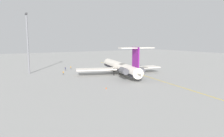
{
  "coord_description": "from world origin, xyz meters",
  "views": [
    {
      "loc": [
        -74.78,
        50.96,
        14.95
      ],
      "look_at": [
        -0.04,
        8.28,
        2.89
      ],
      "focal_mm": 33.45,
      "sensor_mm": 36.0,
      "label": 1
    }
  ],
  "objects_px": {
    "main_jetliner": "(121,67)",
    "ground_crew_near_nose": "(65,68)",
    "safety_cone_nose": "(106,88)",
    "light_mast": "(28,41)",
    "ground_crew_near_tail": "(141,65)",
    "ground_crew_starboard": "(63,72)",
    "ground_crew_portside": "(71,67)"
  },
  "relations": [
    {
      "from": "main_jetliner",
      "to": "ground_crew_near_nose",
      "type": "distance_m",
      "value": 29.59
    },
    {
      "from": "main_jetliner",
      "to": "ground_crew_near_nose",
      "type": "bearing_deg",
      "value": 46.43
    },
    {
      "from": "safety_cone_nose",
      "to": "light_mast",
      "type": "height_order",
      "value": "light_mast"
    },
    {
      "from": "main_jetliner",
      "to": "ground_crew_near_tail",
      "type": "xyz_separation_m",
      "value": [
        14.67,
        -21.73,
        -2.25
      ]
    },
    {
      "from": "ground_crew_near_tail",
      "to": "ground_crew_starboard",
      "type": "relative_size",
      "value": 1.0
    },
    {
      "from": "safety_cone_nose",
      "to": "ground_crew_near_tail",
      "type": "bearing_deg",
      "value": -49.29
    },
    {
      "from": "ground_crew_portside",
      "to": "light_mast",
      "type": "xyz_separation_m",
      "value": [
        -3.82,
        20.24,
        13.16
      ]
    },
    {
      "from": "ground_crew_near_nose",
      "to": "light_mast",
      "type": "relative_size",
      "value": 0.06
    },
    {
      "from": "ground_crew_starboard",
      "to": "ground_crew_near_nose",
      "type": "bearing_deg",
      "value": -60.71
    },
    {
      "from": "light_mast",
      "to": "ground_crew_starboard",
      "type": "bearing_deg",
      "value": -132.58
    },
    {
      "from": "main_jetliner",
      "to": "ground_crew_starboard",
      "type": "distance_m",
      "value": 24.63
    },
    {
      "from": "ground_crew_near_nose",
      "to": "light_mast",
      "type": "bearing_deg",
      "value": -78.66
    },
    {
      "from": "ground_crew_portside",
      "to": "ground_crew_near_tail",
      "type": "bearing_deg",
      "value": 29.7
    },
    {
      "from": "ground_crew_near_nose",
      "to": "ground_crew_portside",
      "type": "distance_m",
      "value": 4.54
    },
    {
      "from": "ground_crew_near_tail",
      "to": "light_mast",
      "type": "xyz_separation_m",
      "value": [
        8.63,
        54.82,
        13.15
      ]
    },
    {
      "from": "ground_crew_near_nose",
      "to": "ground_crew_near_tail",
      "type": "distance_m",
      "value": 39.48
    },
    {
      "from": "ground_crew_near_nose",
      "to": "ground_crew_starboard",
      "type": "distance_m",
      "value": 12.96
    },
    {
      "from": "ground_crew_starboard",
      "to": "main_jetliner",
      "type": "bearing_deg",
      "value": -159.84
    },
    {
      "from": "ground_crew_starboard",
      "to": "safety_cone_nose",
      "type": "relative_size",
      "value": 3.15
    },
    {
      "from": "ground_crew_portside",
      "to": "safety_cone_nose",
      "type": "height_order",
      "value": "ground_crew_portside"
    },
    {
      "from": "ground_crew_near_nose",
      "to": "ground_crew_portside",
      "type": "xyz_separation_m",
      "value": [
        2.67,
        -3.67,
        0.02
      ]
    },
    {
      "from": "ground_crew_near_nose",
      "to": "ground_crew_starboard",
      "type": "bearing_deg",
      "value": -13.72
    },
    {
      "from": "main_jetliner",
      "to": "safety_cone_nose",
      "type": "height_order",
      "value": "main_jetliner"
    },
    {
      "from": "main_jetliner",
      "to": "safety_cone_nose",
      "type": "xyz_separation_m",
      "value": [
        -18.86,
        17.23,
        -3.08
      ]
    },
    {
      "from": "ground_crew_near_tail",
      "to": "light_mast",
      "type": "relative_size",
      "value": 0.07
    },
    {
      "from": "light_mast",
      "to": "main_jetliner",
      "type": "bearing_deg",
      "value": -125.14
    },
    {
      "from": "ground_crew_portside",
      "to": "ground_crew_starboard",
      "type": "bearing_deg",
      "value": -69.95
    },
    {
      "from": "ground_crew_near_tail",
      "to": "ground_crew_starboard",
      "type": "xyz_separation_m",
      "value": [
        -2.32,
        42.91,
        -0.0
      ]
    },
    {
      "from": "main_jetliner",
      "to": "ground_crew_near_nose",
      "type": "height_order",
      "value": "main_jetliner"
    },
    {
      "from": "ground_crew_near_nose",
      "to": "ground_crew_starboard",
      "type": "height_order",
      "value": "ground_crew_starboard"
    },
    {
      "from": "main_jetliner",
      "to": "ground_crew_near_tail",
      "type": "bearing_deg",
      "value": -43.62
    },
    {
      "from": "ground_crew_near_nose",
      "to": "ground_crew_near_tail",
      "type": "xyz_separation_m",
      "value": [
        -9.77,
        -38.25,
        0.04
      ]
    }
  ]
}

